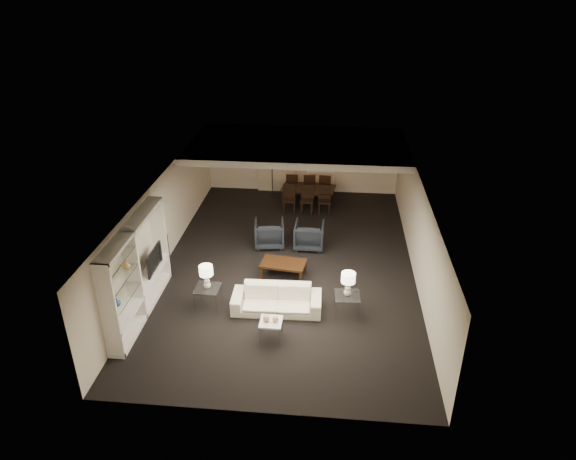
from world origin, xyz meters
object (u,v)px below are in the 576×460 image
Objects in this scene: side_table_right at (347,305)px; chair_nr at (324,201)px; chair_fl at (293,185)px; coffee_table at (283,269)px; armchair_right at (309,235)px; chair_nl at (289,199)px; table_lamp_left at (207,277)px; floor_lamp at (272,172)px; marble_table at (271,330)px; table_lamp_right at (348,284)px; side_table_left at (208,297)px; vase_blue at (117,302)px; pendant_light at (307,160)px; chair_fm at (309,186)px; chair_nm at (307,200)px; television at (150,259)px; sofa at (277,300)px; floor_speaker at (167,255)px; vase_amber at (126,265)px; armchair_left at (269,233)px; chair_fr at (326,186)px; dining_table at (308,197)px.

chair_nr is (-0.73, 5.75, 0.20)m from side_table_right.
coffee_table is at bearing 94.42° from chair_fl.
chair_nl is at bearing -70.19° from armchair_right.
table_lamp_left reaches higher than coffee_table.
marble_table is at bearing -83.19° from floor_lamp.
chair_nl is 1.88m from floor_lamp.
chair_nr is at bearing 97.20° from table_lamp_right.
side_table_left is 2.40m from vase_blue.
chair_fm is at bearing 89.68° from pendant_light.
chair_nm is at bearing -83.57° from armchair_right.
chair_fm is (2.07, 7.05, -0.38)m from table_lamp_left.
television is 7.29m from chair_fl.
armchair_right is (0.60, 3.30, 0.09)m from sofa.
marble_table is at bearing -92.60° from chair_nl.
television is at bearing 38.28° from armchair_right.
pendant_light is at bearing 103.12° from side_table_right.
floor_speaker is at bearing 87.91° from vase_blue.
side_table_right is at bearing 18.14° from vase_blue.
floor_lamp is at bearing 84.75° from table_lamp_left.
vase_amber is at bearing -169.77° from side_table_right.
sofa is 3.53× the size of table_lamp_right.
vase_blue reaches higher than armchair_left.
chair_fm is (2.07, 7.05, 0.20)m from side_table_left.
television is (-2.61, -2.89, 0.63)m from armchair_left.
table_lamp_right is 7.31m from chair_fl.
sofa is 1.70m from side_table_left.
chair_fr is at bearing 62.02° from vase_amber.
chair_fl is at bearing 85.51° from chair_nl.
television is (-3.21, -1.19, 0.82)m from coffee_table.
dining_table is at bearing -30.95° from television.
chair_fl reaches higher than sofa.
table_lamp_left is 1.24× the size of marble_table.
vase_amber is 0.11× the size of floor_lamp.
chair_fl is at bearing -24.25° from television.
pendant_light is 2.05m from chair_fr.
chair_nl is at bearing 90.74° from sofa.
table_lamp_right is 5.04m from floor_speaker.
floor_lamp reaches higher than chair_nr.
armchair_left is at bearing -124.89° from chair_nr.
chair_fm reaches higher than sofa.
side_table_right is at bearing 10.23° from vase_amber.
floor_speaker is at bearing 50.46° from chair_fm.
television is at bearing 89.15° from vase_blue.
pendant_light is at bearing 116.14° from chair_fl.
sofa is at bearing -101.74° from chair_nr.
pendant_light is 4.48m from coffee_table.
chair_nl reaches higher than dining_table.
chair_fl is (2.99, 6.63, -0.55)m from television.
television is at bearing -113.30° from dining_table.
coffee_table is 5.46m from chair_fl.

